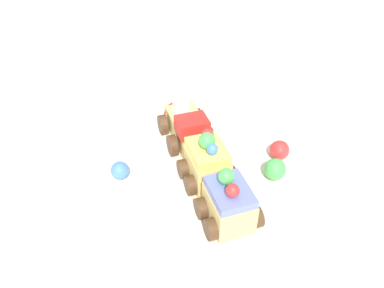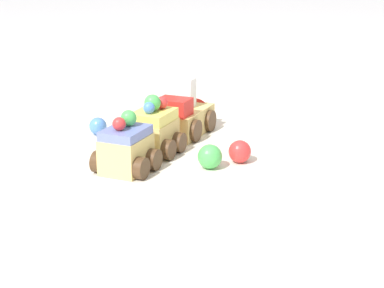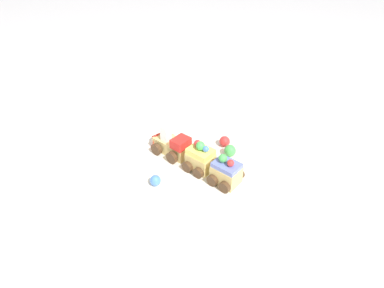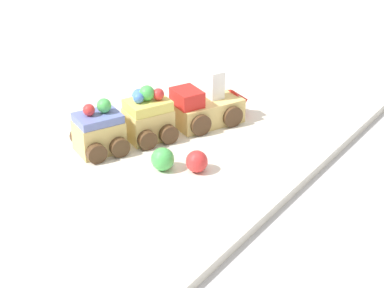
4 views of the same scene
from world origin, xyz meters
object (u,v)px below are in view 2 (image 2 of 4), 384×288
at_px(gumball_red, 238,152).
at_px(cake_car_lemon, 153,132).
at_px(gumball_green, 209,157).
at_px(cake_train_locomotive, 184,117).
at_px(cake_car_blueberry, 125,150).
at_px(gumball_blue, 97,126).

bearing_deg(gumball_red, cake_car_lemon, 70.86).
bearing_deg(gumball_green, cake_train_locomotive, 11.18).
distance_m(cake_car_blueberry, gumball_green, 0.10).
relative_size(cake_car_blueberry, gumball_red, 3.02).
bearing_deg(cake_train_locomotive, cake_car_blueberry, 179.97).
distance_m(cake_train_locomotive, gumball_green, 0.16).
bearing_deg(cake_car_blueberry, gumball_blue, 43.74).
bearing_deg(cake_car_lemon, cake_train_locomotive, 0.04).
relative_size(cake_train_locomotive, gumball_blue, 5.21).
xyz_separation_m(cake_car_blueberry, gumball_red, (0.03, -0.14, -0.01)).
bearing_deg(gumball_blue, cake_car_lemon, -134.36).
relative_size(cake_train_locomotive, gumball_red, 4.59).
xyz_separation_m(cake_car_lemon, gumball_blue, (0.08, 0.08, -0.02)).
distance_m(cake_train_locomotive, gumball_blue, 0.13).
height_order(cake_car_lemon, cake_car_blueberry, cake_car_lemon).
bearing_deg(cake_train_locomotive, gumball_green, -144.94).
distance_m(cake_car_lemon, gumball_red, 0.12).
bearing_deg(gumball_green, gumball_blue, 47.59).
relative_size(cake_train_locomotive, cake_car_lemon, 1.52).
distance_m(cake_car_blueberry, gumball_red, 0.14).
bearing_deg(gumball_green, cake_car_blueberry, 94.72).
bearing_deg(cake_car_blueberry, gumball_green, -61.40).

